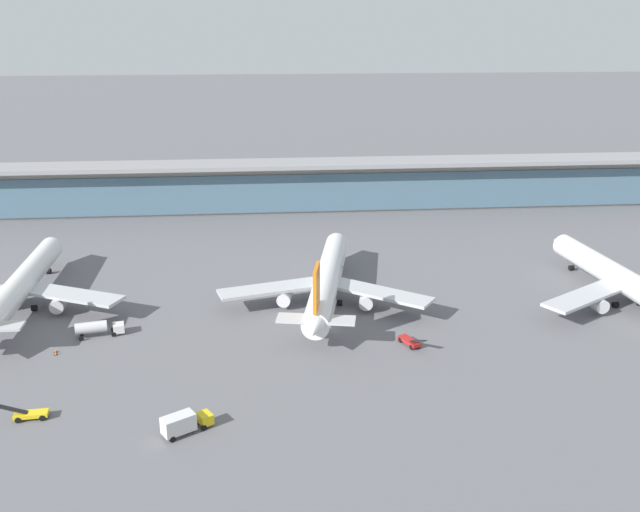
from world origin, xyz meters
TOP-DOWN VIEW (x-y plane):
  - ground_plane at (0.00, 0.00)m, footprint 1200.00×1200.00m
  - airliner_left_stand at (-60.92, 14.69)m, footprint 43.45×56.38m
  - airliner_centre_stand at (0.61, 12.66)m, footprint 42.70×56.21m
  - airliner_right_stand at (61.09, 6.56)m, footprint 43.20×56.49m
  - service_truck_near_nose_yellow at (-46.97, -27.32)m, footprint 6.90×2.32m
  - service_truck_mid_apron_red at (13.59, -8.43)m, footprint 4.06×6.75m
  - service_truck_by_tail_yellow at (-24.05, -33.02)m, footprint 7.43×5.77m
  - service_truck_on_taxiway_white at (-42.94, 0.30)m, footprint 8.88×4.10m
  - terminal_building at (0.00, 84.46)m, footprint 240.54×12.80m
  - safety_cone_bravo at (-48.74, -6.70)m, footprint 0.62×0.62m
  - safety_cone_charlie at (-49.00, -5.71)m, footprint 0.62×0.62m

SIDE VIEW (x-z plane):
  - ground_plane at x=0.00m, z-range 0.00..0.00m
  - safety_cone_bravo at x=-48.74m, z-range -0.03..0.67m
  - safety_cone_charlie at x=-49.00m, z-range -0.03..0.67m
  - service_truck_near_nose_yellow at x=-46.97m, z-range -0.54..2.16m
  - service_truck_mid_apron_red at x=13.59m, z-range -0.54..2.16m
  - service_truck_by_tail_yellow at x=-24.05m, z-range 0.14..3.24m
  - service_truck_on_taxiway_white at x=-42.94m, z-range 0.23..3.18m
  - airliner_left_stand at x=-60.92m, z-range -2.78..12.26m
  - airliner_centre_stand at x=0.61m, z-range -2.78..12.26m
  - airliner_right_stand at x=61.09m, z-range -2.78..12.26m
  - terminal_building at x=0.00m, z-range 0.27..15.47m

